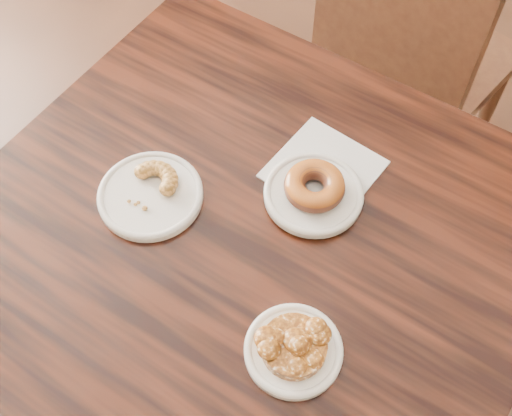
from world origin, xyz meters
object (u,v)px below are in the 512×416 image
Objects in this scene: cafe_table at (243,332)px; apple_fritter at (294,345)px; cruller_fragment at (149,189)px; chair_far at (419,60)px; glazed_donut at (315,186)px.

cafe_table is 0.45m from apple_fritter.
cruller_fragment is at bearing 168.11° from apple_fritter.
chair_far is 0.79m from glazed_donut.
apple_fritter is (0.17, -0.09, 0.40)m from cafe_table.
chair_far is at bearing 105.22° from apple_fritter.
cafe_table is 7.04× the size of apple_fritter.
apple_fritter reaches higher than cruller_fragment.
cafe_table is at bearing -105.96° from glazed_donut.
cafe_table is 0.44m from cruller_fragment.
apple_fritter reaches higher than cafe_table.
glazed_donut reaches higher than cruller_fragment.
chair_far reaches higher than glazed_donut.
cruller_fragment is (-0.35, 0.07, -0.00)m from apple_fritter.
chair_far is at bearing 91.36° from cafe_table.
chair_far is at bearing 100.05° from glazed_donut.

